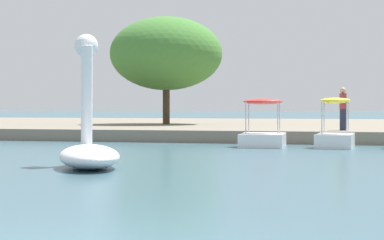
% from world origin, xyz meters
% --- Properties ---
extents(shore_bank_far, '(145.48, 26.97, 0.48)m').
position_xyz_m(shore_bank_far, '(0.00, 33.95, 0.24)').
color(shore_bank_far, slate).
rests_on(shore_bank_far, ground_plane).
extents(swan_boat, '(2.46, 3.13, 3.16)m').
position_xyz_m(swan_boat, '(-3.29, 9.20, 0.60)').
color(swan_boat, white).
rests_on(swan_boat, ground_plane).
extents(pedal_boat_red, '(1.62, 2.38, 1.69)m').
position_xyz_m(pedal_boat_red, '(-0.67, 18.70, 0.46)').
color(pedal_boat_red, white).
rests_on(pedal_boat_red, ground_plane).
extents(pedal_boat_yellow, '(1.28, 2.26, 1.72)m').
position_xyz_m(pedal_boat_yellow, '(1.82, 18.76, 0.43)').
color(pedal_boat_yellow, white).
rests_on(pedal_boat_yellow, ground_plane).
extents(tree_broadleaf_right, '(8.18, 8.15, 5.64)m').
position_xyz_m(tree_broadleaf_right, '(-7.42, 29.76, 4.19)').
color(tree_broadleaf_right, '#423323').
rests_on(tree_broadleaf_right, shore_bank_far).
extents(person_on_path, '(0.28, 0.26, 1.67)m').
position_xyz_m(person_on_path, '(1.96, 22.04, 1.35)').
color(person_on_path, '#23283D').
rests_on(person_on_path, shore_bank_far).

